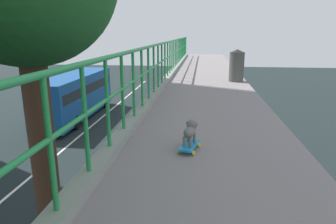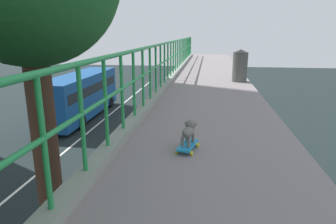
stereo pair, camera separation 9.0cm
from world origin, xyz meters
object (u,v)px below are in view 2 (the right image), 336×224
litter_bin (240,65)px  small_dog (189,130)px  toy_skateboard (188,145)px  city_bus (81,94)px

litter_bin → small_dog: bearing=-101.5°
toy_skateboard → small_dog: small_dog is taller
city_bus → toy_skateboard: 21.12m
city_bus → litter_bin: bearing=-50.0°
city_bus → toy_skateboard: toy_skateboard is taller
toy_skateboard → small_dog: bearing=76.3°
city_bus → litter_bin: (10.82, -12.87, 3.71)m
toy_skateboard → litter_bin: litter_bin is taller
city_bus → small_dog: size_ratio=28.27×
city_bus → toy_skateboard: bearing=-62.4°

